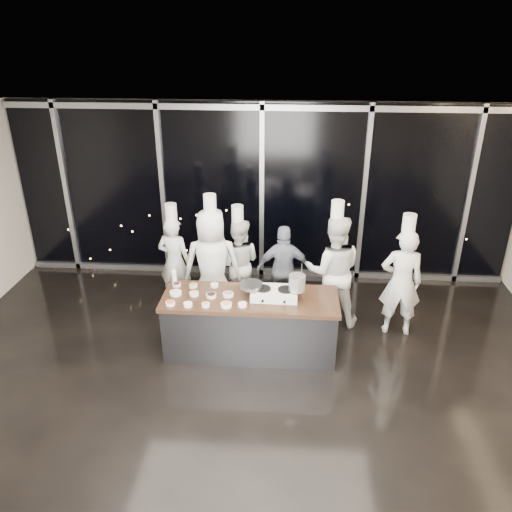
{
  "coord_description": "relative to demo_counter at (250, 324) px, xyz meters",
  "views": [
    {
      "loc": [
        0.53,
        -5.13,
        4.36
      ],
      "look_at": [
        0.06,
        1.2,
        1.4
      ],
      "focal_mm": 35.0,
      "sensor_mm": 36.0,
      "label": 1
    }
  ],
  "objects": [
    {
      "name": "ground",
      "position": [
        0.0,
        -0.9,
        -0.45
      ],
      "size": [
        9.0,
        9.0,
        0.0
      ],
      "primitive_type": "plane",
      "color": "black",
      "rests_on": "ground"
    },
    {
      "name": "room_shell",
      "position": [
        0.18,
        -0.9,
        1.79
      ],
      "size": [
        9.02,
        7.02,
        3.21
      ],
      "color": "beige",
      "rests_on": "ground"
    },
    {
      "name": "window_wall",
      "position": [
        0.0,
        2.53,
        1.14
      ],
      "size": [
        8.9,
        0.11,
        3.2
      ],
      "color": "black",
      "rests_on": "ground"
    },
    {
      "name": "demo_counter",
      "position": [
        0.0,
        0.0,
        0.0
      ],
      "size": [
        2.46,
        0.86,
        0.9
      ],
      "color": "#3D3D43",
      "rests_on": "ground"
    },
    {
      "name": "stove",
      "position": [
        0.33,
        0.02,
        0.51
      ],
      "size": [
        0.65,
        0.42,
        0.14
      ],
      "rotation": [
        0.0,
        0.0,
        -0.01
      ],
      "color": "white",
      "rests_on": "demo_counter"
    },
    {
      "name": "frying_pan",
      "position": [
        -0.0,
        0.04,
        0.61
      ],
      "size": [
        0.56,
        0.32,
        0.05
      ],
      "rotation": [
        0.0,
        0.0,
        -0.01
      ],
      "color": "gray",
      "rests_on": "stove"
    },
    {
      "name": "stock_pot",
      "position": [
        0.64,
        -0.0,
        0.7
      ],
      "size": [
        0.23,
        0.23,
        0.22
      ],
      "primitive_type": "cylinder",
      "rotation": [
        0.0,
        0.0,
        -0.01
      ],
      "color": "silver",
      "rests_on": "stove"
    },
    {
      "name": "prep_bowls",
      "position": [
        -0.66,
        -0.06,
        0.47
      ],
      "size": [
        1.13,
        0.69,
        0.05
      ],
      "color": "white",
      "rests_on": "demo_counter"
    },
    {
      "name": "squeeze_bottle",
      "position": [
        -1.14,
        0.32,
        0.57
      ],
      "size": [
        0.07,
        0.07,
        0.26
      ],
      "color": "white",
      "rests_on": "demo_counter"
    },
    {
      "name": "chef_far_left",
      "position": [
        -1.36,
        1.28,
        0.35
      ],
      "size": [
        0.64,
        0.49,
        1.79
      ],
      "rotation": [
        0.0,
        0.0,
        2.91
      ],
      "color": "silver",
      "rests_on": "ground"
    },
    {
      "name": "chef_left",
      "position": [
        -0.67,
        0.91,
        0.48
      ],
      "size": [
        0.97,
        0.69,
        2.08
      ],
      "rotation": [
        0.0,
        0.0,
        3.26
      ],
      "color": "silver",
      "rests_on": "ground"
    },
    {
      "name": "chef_center",
      "position": [
        -0.31,
        1.32,
        0.33
      ],
      "size": [
        0.76,
        0.6,
        1.78
      ],
      "rotation": [
        0.0,
        0.0,
        3.12
      ],
      "color": "silver",
      "rests_on": "ground"
    },
    {
      "name": "guest",
      "position": [
        0.45,
        1.17,
        0.3
      ],
      "size": [
        0.89,
        0.39,
        1.51
      ],
      "rotation": [
        0.0,
        0.0,
        3.17
      ],
      "color": "#141F37",
      "rests_on": "ground"
    },
    {
      "name": "chef_right",
      "position": [
        1.21,
        0.89,
        0.46
      ],
      "size": [
        0.89,
        0.7,
        2.04
      ],
      "rotation": [
        0.0,
        0.0,
        3.12
      ],
      "color": "silver",
      "rests_on": "ground"
    },
    {
      "name": "chef_side",
      "position": [
        2.2,
        0.68,
        0.42
      ],
      "size": [
        0.64,
        0.44,
        1.93
      ],
      "rotation": [
        0.0,
        0.0,
        3.1
      ],
      "color": "silver",
      "rests_on": "ground"
    }
  ]
}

